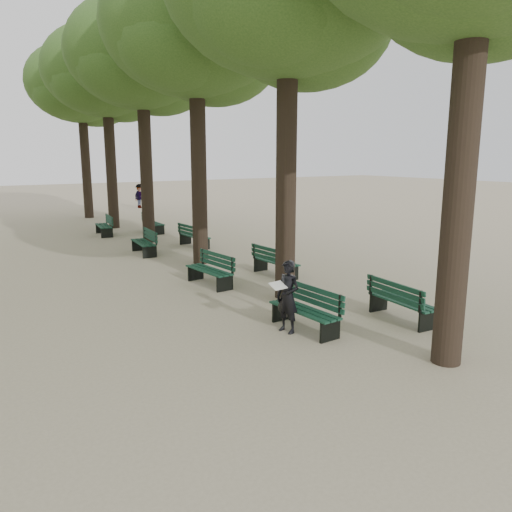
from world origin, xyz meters
TOP-DOWN VIEW (x-y plane):
  - ground at (0.00, 0.00)m, footprint 120.00×120.00m
  - tree_central_2 at (1.50, 8.00)m, footprint 6.00×6.00m
  - tree_central_3 at (1.50, 13.00)m, footprint 6.00×6.00m
  - tree_central_4 at (1.50, 18.00)m, footprint 6.00×6.00m
  - tree_central_5 at (1.50, 23.00)m, footprint 6.00×6.00m
  - bench_left_0 at (0.37, 0.70)m, footprint 0.67×1.83m
  - bench_left_1 at (0.37, 5.12)m, footprint 0.73×1.84m
  - bench_left_2 at (0.37, 10.53)m, footprint 0.72×1.84m
  - bench_left_3 at (0.37, 15.83)m, footprint 0.77×1.85m
  - bench_right_0 at (2.63, 0.04)m, footprint 0.72×1.84m
  - bench_right_1 at (2.63, 5.08)m, footprint 0.65×1.82m
  - bench_right_2 at (2.63, 10.89)m, footprint 0.66×1.83m
  - bench_right_3 at (2.63, 15.45)m, footprint 0.62×1.82m
  - man_with_map at (-0.00, 0.81)m, footprint 0.66×0.67m
  - pedestrian_b at (5.95, 26.67)m, footprint 1.08×0.91m

SIDE VIEW (x-z plane):
  - ground at x=0.00m, z-range 0.00..0.00m
  - bench_left_0 at x=0.37m, z-range -0.19..0.73m
  - bench_left_1 at x=0.37m, z-range -0.19..0.73m
  - bench_left_2 at x=0.37m, z-range -0.19..0.73m
  - bench_left_3 at x=0.37m, z-range -0.19..0.73m
  - bench_right_0 at x=2.63m, z-range -0.19..0.73m
  - bench_right_1 at x=2.63m, z-range -0.19..0.73m
  - bench_right_2 at x=2.63m, z-range -0.19..0.73m
  - bench_right_3 at x=2.63m, z-range -0.19..0.73m
  - man_with_map at x=0.00m, z-range 0.00..1.54m
  - pedestrian_b at x=5.95m, z-range 0.00..1.68m
  - tree_central_2 at x=1.50m, z-range 2.68..12.63m
  - tree_central_3 at x=1.50m, z-range 2.68..12.63m
  - tree_central_4 at x=1.50m, z-range 2.68..12.63m
  - tree_central_5 at x=1.50m, z-range 2.68..12.63m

